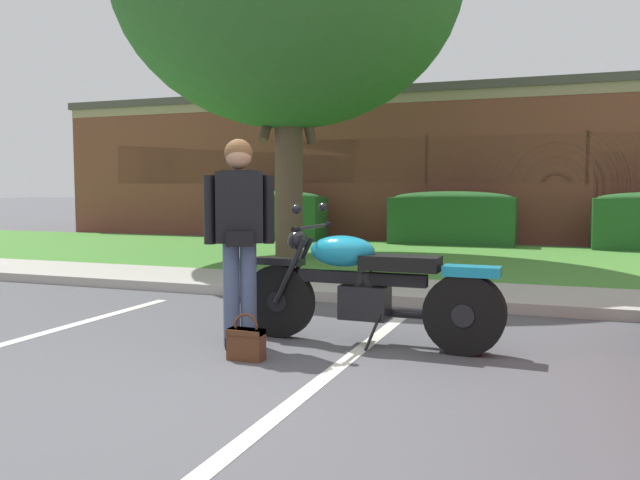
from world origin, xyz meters
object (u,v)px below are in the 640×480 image
Objects in this scene: hedge_left at (272,215)px; motorcycle at (378,288)px; brick_building at (458,169)px; hedge_center_left at (452,218)px; rider_person at (239,226)px; handbag at (246,341)px.

motorcycle is at bearing -60.90° from hedge_left.
brick_building is at bearing 95.79° from motorcycle.
hedge_center_left is 6.42m from brick_building.
rider_person is 9.73m from hedge_center_left.
hedge_center_left is at bearing 88.44° from rider_person.
motorcycle is at bearing 19.96° from rider_person.
brick_building is at bearing 97.08° from hedge_center_left.
rider_person is at bearing -91.56° from hedge_center_left.
hedge_left is 7.32m from brick_building.
brick_building is (-0.76, 16.35, 1.76)m from handbag.
brick_building is (3.62, 6.24, 1.26)m from hedge_left.
motorcycle is at bearing 43.32° from handbag.
brick_building is (-0.51, 15.97, 0.91)m from rider_person.
rider_person is at bearing -160.04° from motorcycle.
motorcycle is 0.87× the size of hedge_left.
hedge_center_left is at bearing 89.90° from handbag.
rider_person is at bearing 122.71° from handbag.
handbag is at bearing -66.60° from hedge_left.
hedge_center_left is at bearing 94.92° from motorcycle.
hedge_left reaches higher than motorcycle.
handbag is 0.13× the size of hedge_center_left.
brick_building is at bearing 91.83° from rider_person.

